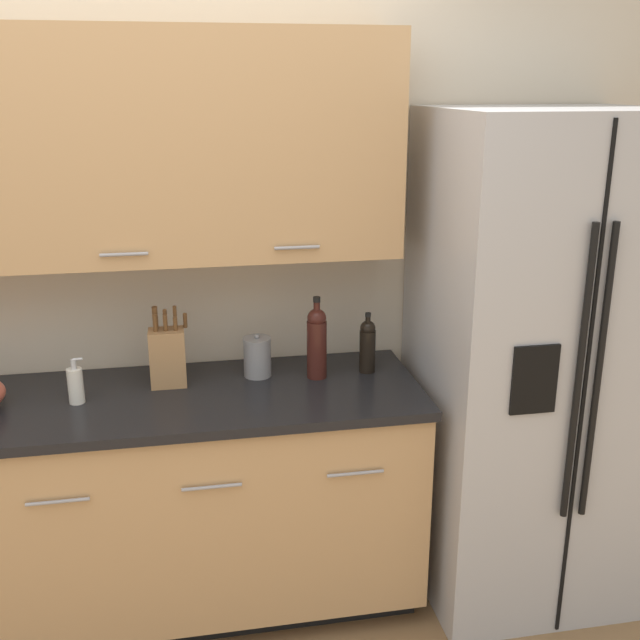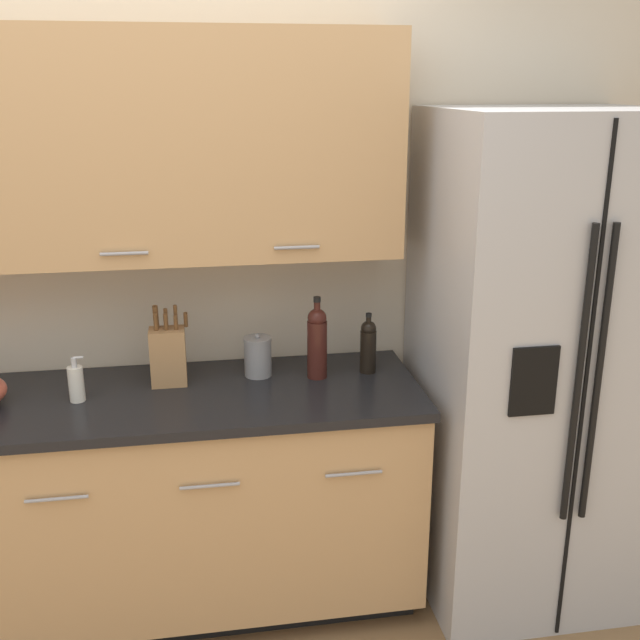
{
  "view_description": "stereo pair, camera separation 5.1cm",
  "coord_description": "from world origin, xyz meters",
  "views": [
    {
      "loc": [
        0.24,
        -1.61,
        1.98
      ],
      "look_at": [
        0.72,
        0.95,
        1.15
      ],
      "focal_mm": 42.0,
      "sensor_mm": 36.0,
      "label": 1
    },
    {
      "loc": [
        0.29,
        -1.62,
        1.98
      ],
      "look_at": [
        0.72,
        0.95,
        1.15
      ],
      "focal_mm": 42.0,
      "sensor_mm": 36.0,
      "label": 2
    }
  ],
  "objects": [
    {
      "name": "counter_unit",
      "position": [
        0.04,
        0.95,
        0.46
      ],
      "size": [
        2.08,
        0.64,
        0.9
      ],
      "color": "black",
      "rests_on": "ground_plane"
    },
    {
      "name": "steel_canister",
      "position": [
        0.5,
        1.07,
        0.98
      ],
      "size": [
        0.11,
        0.11,
        0.17
      ],
      "color": "gray",
      "rests_on": "counter_unit"
    },
    {
      "name": "knife_block",
      "position": [
        0.16,
        1.04,
        1.02
      ],
      "size": [
        0.14,
        0.1,
        0.31
      ],
      "color": "#A87A4C",
      "rests_on": "counter_unit"
    },
    {
      "name": "wall_back",
      "position": [
        0.01,
        1.24,
        1.43
      ],
      "size": [
        10.0,
        0.39,
        2.6
      ],
      "color": "beige",
      "rests_on": "ground_plane"
    },
    {
      "name": "refrigerator",
      "position": [
        1.54,
        0.89,
        0.95
      ],
      "size": [
        0.83,
        0.77,
        1.9
      ],
      "color": "#B2B2B5",
      "rests_on": "ground_plane"
    },
    {
      "name": "oil_bottle",
      "position": [
        0.92,
        1.04,
        1.01
      ],
      "size": [
        0.06,
        0.06,
        0.24
      ],
      "color": "black",
      "rests_on": "counter_unit"
    },
    {
      "name": "soap_dispenser",
      "position": [
        -0.16,
        0.94,
        0.97
      ],
      "size": [
        0.06,
        0.05,
        0.17
      ],
      "color": "silver",
      "rests_on": "counter_unit"
    },
    {
      "name": "wine_bottle",
      "position": [
        0.72,
        1.02,
        1.05
      ],
      "size": [
        0.08,
        0.08,
        0.32
      ],
      "color": "#3D1914",
      "rests_on": "counter_unit"
    }
  ]
}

